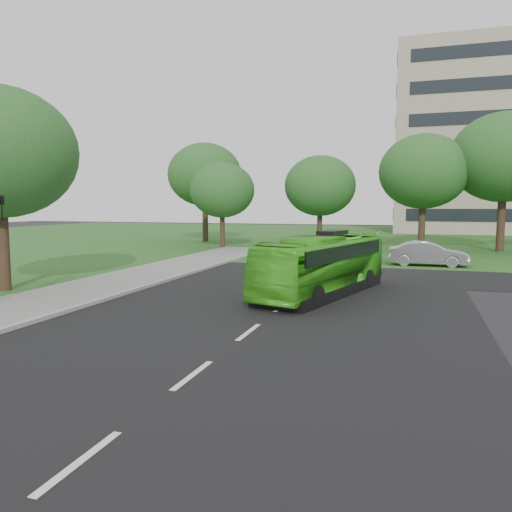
# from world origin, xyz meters

# --- Properties ---
(ground) EXTENTS (160.00, 160.00, 0.00)m
(ground) POSITION_xyz_m (0.00, 0.00, 0.00)
(ground) COLOR black
(ground) RESTS_ON ground
(street_surfaces) EXTENTS (120.00, 120.00, 0.15)m
(street_surfaces) POSITION_xyz_m (-0.38, 22.75, 0.03)
(street_surfaces) COLOR black
(street_surfaces) RESTS_ON ground
(tree_park_a) EXTENTS (5.63, 5.63, 7.48)m
(tree_park_a) POSITION_xyz_m (-11.32, 24.65, 5.08)
(tree_park_a) COLOR black
(tree_park_a) RESTS_ON ground
(tree_park_b) EXTENTS (6.16, 6.16, 8.07)m
(tree_park_b) POSITION_xyz_m (-3.21, 27.19, 5.44)
(tree_park_b) COLOR black
(tree_park_b) RESTS_ON ground
(tree_park_c) EXTENTS (7.28, 7.28, 9.66)m
(tree_park_c) POSITION_xyz_m (5.28, 28.00, 6.55)
(tree_park_c) COLOR black
(tree_park_c) RESTS_ON ground
(tree_park_d) EXTENTS (8.52, 8.52, 11.26)m
(tree_park_d) POSITION_xyz_m (11.43, 28.97, 7.62)
(tree_park_d) COLOR black
(tree_park_d) RESTS_ON ground
(tree_park_f) EXTENTS (7.58, 7.58, 10.12)m
(tree_park_f) POSITION_xyz_m (-16.02, 31.75, 6.88)
(tree_park_f) COLOR black
(tree_park_f) RESTS_ON ground
(bus) EXTENTS (4.46, 9.33, 2.53)m
(bus) POSITION_xyz_m (1.00, 5.15, 1.27)
(bus) COLOR green
(bus) RESTS_ON ground
(sedan) EXTENTS (4.78, 1.68, 1.57)m
(sedan) POSITION_xyz_m (5.58, 17.00, 0.79)
(sedan) COLOR #B1B2B6
(sedan) RESTS_ON ground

